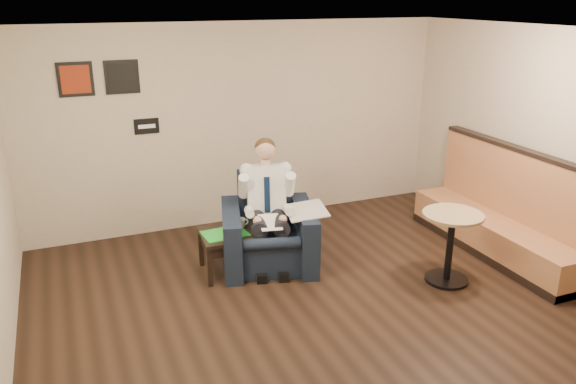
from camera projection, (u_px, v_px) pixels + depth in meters
name	position (u px, v px, depth m)	size (l,w,h in m)	color
ground	(337.00, 321.00, 5.69)	(6.00, 6.00, 0.00)	black
wall_back	(241.00, 125.00, 7.84)	(6.00, 0.02, 2.80)	beige
ceiling	(346.00, 35.00, 4.76)	(6.00, 6.00, 0.02)	white
seating_sign	(147.00, 126.00, 7.32)	(0.32, 0.02, 0.20)	black
art_print_left	(75.00, 79.00, 6.82)	(0.42, 0.03, 0.42)	maroon
art_print_right	(122.00, 77.00, 7.01)	(0.42, 0.03, 0.42)	black
armchair	(268.00, 223.00, 6.74)	(1.09, 1.09, 1.06)	black
seated_man	(269.00, 213.00, 6.54)	(0.69, 1.03, 1.45)	white
lap_papers	(270.00, 222.00, 6.46)	(0.24, 0.34, 0.01)	white
newspaper	(306.00, 210.00, 6.62)	(0.46, 0.57, 0.01)	silver
side_table	(228.00, 253.00, 6.61)	(0.61, 0.61, 0.50)	black
green_folder	(225.00, 234.00, 6.50)	(0.50, 0.36, 0.01)	green
coffee_mug	(241.00, 223.00, 6.69)	(0.09, 0.09, 0.11)	white
smartphone	(228.00, 226.00, 6.71)	(0.16, 0.08, 0.01)	black
banquette	(498.00, 203.00, 7.00)	(0.62, 2.60, 1.33)	#A96A41
cafe_table	(450.00, 248.00, 6.35)	(0.67, 0.67, 0.83)	#A38459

